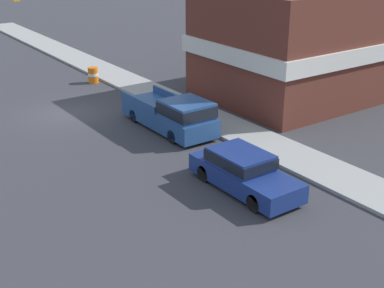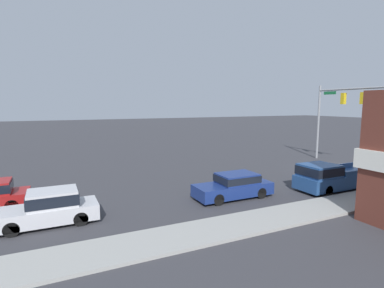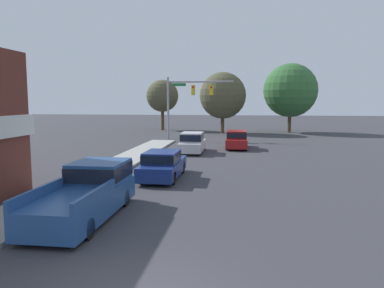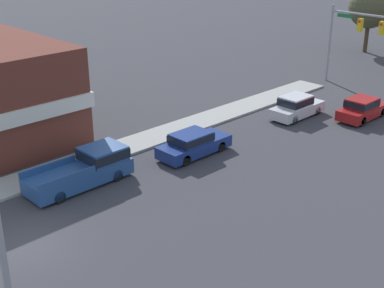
{
  "view_description": "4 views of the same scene",
  "coord_description": "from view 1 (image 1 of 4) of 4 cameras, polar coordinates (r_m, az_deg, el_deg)",
  "views": [
    {
      "loc": [
        10.07,
        25.86,
        9.24
      ],
      "look_at": [
        -0.02,
        11.61,
        2.13
      ],
      "focal_mm": 50.0,
      "sensor_mm": 36.0,
      "label": 1
    },
    {
      "loc": [
        -16.67,
        21.93,
        5.57
      ],
      "look_at": [
        0.82,
        13.61,
        3.01
      ],
      "focal_mm": 28.0,
      "sensor_mm": 36.0,
      "label": 2
    },
    {
      "loc": [
        2.11,
        -7.05,
        4.11
      ],
      "look_at": [
        -0.2,
        10.45,
        2.06
      ],
      "focal_mm": 35.0,
      "sensor_mm": 36.0,
      "label": 3
    },
    {
      "loc": [
        19.17,
        -8.38,
        13.06
      ],
      "look_at": [
        0.14,
        9.98,
        1.99
      ],
      "focal_mm": 50.0,
      "sensor_mm": 36.0,
      "label": 4
    }
  ],
  "objects": [
    {
      "name": "ground_plane",
      "position": [
        29.25,
        -13.3,
        3.14
      ],
      "size": [
        200.0,
        200.0,
        0.0
      ],
      "primitive_type": "plane",
      "color": "#38383D"
    },
    {
      "name": "sidewalk_curb",
      "position": [
        31.65,
        -3.76,
        5.27
      ],
      "size": [
        2.4,
        60.0,
        0.14
      ],
      "color": "#9E9E99",
      "rests_on": "ground"
    },
    {
      "name": "car_lead",
      "position": [
        20.15,
        5.49,
        -2.82
      ],
      "size": [
        1.82,
        4.75,
        1.47
      ],
      "color": "black",
      "rests_on": "ground"
    },
    {
      "name": "pickup_truck_parked",
      "position": [
        25.75,
        -1.92,
        3.21
      ],
      "size": [
        2.03,
        5.76,
        1.79
      ],
      "color": "black",
      "rests_on": "ground"
    },
    {
      "name": "construction_barrel",
      "position": [
        34.76,
        -10.49,
        7.25
      ],
      "size": [
        0.65,
        0.65,
        1.0
      ],
      "color": "orange",
      "rests_on": "ground"
    },
    {
      "name": "corner_brick_building",
      "position": [
        32.34,
        12.74,
        10.68
      ],
      "size": [
        12.59,
        8.47,
        6.21
      ],
      "color": "brown",
      "rests_on": "ground"
    }
  ]
}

